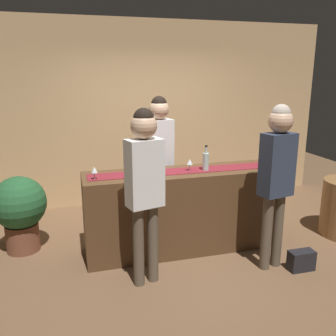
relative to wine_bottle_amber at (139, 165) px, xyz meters
name	(u,v)px	position (x,y,z in m)	size (l,w,h in m)	color
ground_plane	(183,247)	(0.53, 0.02, -1.09)	(10.00, 10.00, 0.00)	brown
back_wall	(148,114)	(0.53, 1.92, 0.36)	(6.00, 0.12, 2.90)	tan
bar_counter	(183,210)	(0.53, 0.02, -0.60)	(2.34, 0.60, 0.97)	#543821
counter_runner_cloth	(184,171)	(0.53, 0.02, -0.11)	(2.22, 0.28, 0.01)	maroon
wine_bottle_amber	(139,165)	(0.00, 0.00, 0.00)	(0.07, 0.07, 0.30)	brown
wine_bottle_clear	(206,161)	(0.78, -0.04, 0.00)	(0.07, 0.07, 0.30)	#B2C6C1
wine_glass_near_customer	(94,170)	(-0.50, -0.07, -0.01)	(0.07, 0.07, 0.14)	silver
wine_glass_mid_counter	(190,162)	(0.60, 0.00, -0.01)	(0.07, 0.07, 0.14)	silver
bartender	(159,149)	(0.39, 0.60, 0.05)	(0.38, 0.28, 1.81)	#26262B
customer_sipping	(277,169)	(1.32, -0.68, 0.03)	(0.37, 0.27, 1.79)	brown
customer_browsing	(145,178)	(-0.07, -0.62, 0.02)	(0.38, 0.28, 1.78)	brown
potted_plant_tall	(20,209)	(-1.35, 0.47, -0.56)	(0.63, 0.63, 0.92)	brown
handbag	(301,260)	(1.61, -0.83, -0.98)	(0.28, 0.14, 0.22)	black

